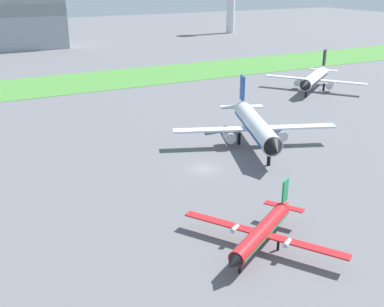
# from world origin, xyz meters

# --- Properties ---
(ground_plane) EXTENTS (600.00, 600.00, 0.00)m
(ground_plane) POSITION_xyz_m (0.00, 0.00, 0.00)
(ground_plane) COLOR slate
(grass_taxiway_strip) EXTENTS (360.00, 28.00, 0.08)m
(grass_taxiway_strip) POSITION_xyz_m (0.00, 76.01, 0.04)
(grass_taxiway_strip) COLOR #478438
(grass_taxiway_strip) RESTS_ON ground_plane
(airplane_midfield_jet) EXTENTS (29.01, 28.80, 10.73)m
(airplane_midfield_jet) POSITION_xyz_m (14.05, 5.60, 3.86)
(airplane_midfield_jet) COLOR silver
(airplane_midfield_jet) RESTS_ON ground_plane
(airplane_foreground_turboprop) EXTENTS (15.65, 17.93, 6.06)m
(airplane_foreground_turboprop) POSITION_xyz_m (-6.08, -24.75, 2.22)
(airplane_foreground_turboprop) COLOR red
(airplane_foreground_turboprop) RESTS_ON ground_plane
(airplane_parked_jet_far) EXTENTS (23.40, 23.18, 9.63)m
(airplane_parked_jet_far) POSITION_xyz_m (54.48, 35.55, 3.47)
(airplane_parked_jet_far) COLOR silver
(airplane_parked_jet_far) RESTS_ON ground_plane
(hangar_distant) EXTENTS (46.50, 24.47, 30.86)m
(hangar_distant) POSITION_xyz_m (-6.67, 156.69, 14.63)
(hangar_distant) COLOR #9399A3
(hangar_distant) RESTS_ON ground_plane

